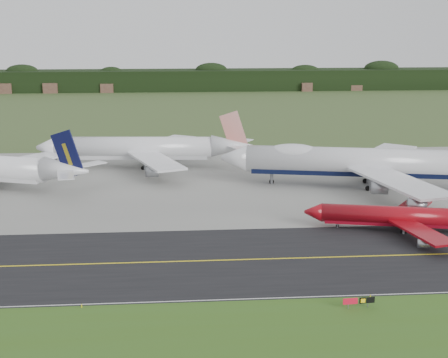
% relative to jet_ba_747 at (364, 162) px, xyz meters
% --- Properties ---
extents(ground, '(600.00, 600.00, 0.00)m').
position_rel_jet_ba_747_xyz_m(ground, '(-23.33, -42.05, -6.17)').
color(ground, '#324D24').
rests_on(ground, ground).
extents(grass_verge, '(400.00, 30.00, 0.01)m').
position_rel_jet_ba_747_xyz_m(grass_verge, '(-23.33, -77.05, -6.16)').
color(grass_verge, '#3A601C').
rests_on(grass_verge, ground).
extents(taxiway, '(400.00, 32.00, 0.02)m').
position_rel_jet_ba_747_xyz_m(taxiway, '(-23.33, -46.05, -6.16)').
color(taxiway, black).
rests_on(taxiway, ground).
extents(apron, '(400.00, 78.00, 0.01)m').
position_rel_jet_ba_747_xyz_m(apron, '(-23.33, 8.95, -6.16)').
color(apron, gray).
rests_on(apron, ground).
extents(taxiway_centreline, '(400.00, 0.40, 0.00)m').
position_rel_jet_ba_747_xyz_m(taxiway_centreline, '(-23.33, -46.05, -6.14)').
color(taxiway_centreline, yellow).
rests_on(taxiway_centreline, taxiway).
extents(taxiway_edge_line, '(400.00, 0.25, 0.00)m').
position_rel_jet_ba_747_xyz_m(taxiway_edge_line, '(-23.33, -61.55, -6.14)').
color(taxiway_edge_line, silver).
rests_on(taxiway_edge_line, taxiway).
extents(horizon_treeline, '(700.00, 25.00, 12.00)m').
position_rel_jet_ba_747_xyz_m(horizon_treeline, '(-23.33, 231.71, -0.70)').
color(horizon_treeline, black).
rests_on(horizon_treeline, ground).
extents(jet_ba_747, '(71.67, 58.48, 18.13)m').
position_rel_jet_ba_747_xyz_m(jet_ba_747, '(0.00, 0.00, 0.00)').
color(jet_ba_747, silver).
rests_on(jet_ba_747, ground).
extents(jet_red_737, '(36.97, 29.65, 10.05)m').
position_rel_jet_ba_747_xyz_m(jet_red_737, '(-2.14, -33.06, -3.39)').
color(jet_red_737, maroon).
rests_on(jet_red_737, ground).
extents(jet_star_tail, '(59.92, 50.02, 15.80)m').
position_rel_jet_ba_747_xyz_m(jet_star_tail, '(-53.91, 25.75, -0.90)').
color(jet_star_tail, white).
rests_on(jet_star_tail, ground).
extents(taxiway_sign, '(4.59, 0.49, 1.53)m').
position_rel_jet_ba_747_xyz_m(taxiway_sign, '(-20.09, -65.63, -5.09)').
color(taxiway_sign, slate).
rests_on(taxiway_sign, ground).
extents(edge_marker_left, '(0.16, 0.16, 0.50)m').
position_rel_jet_ba_747_xyz_m(edge_marker_left, '(-58.88, -62.55, -5.92)').
color(edge_marker_left, yellow).
rests_on(edge_marker_left, ground).
extents(edge_marker_center, '(0.16, 0.16, 0.50)m').
position_rel_jet_ba_747_xyz_m(edge_marker_center, '(-17.44, -62.55, -5.92)').
color(edge_marker_center, yellow).
rests_on(edge_marker_center, ground).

